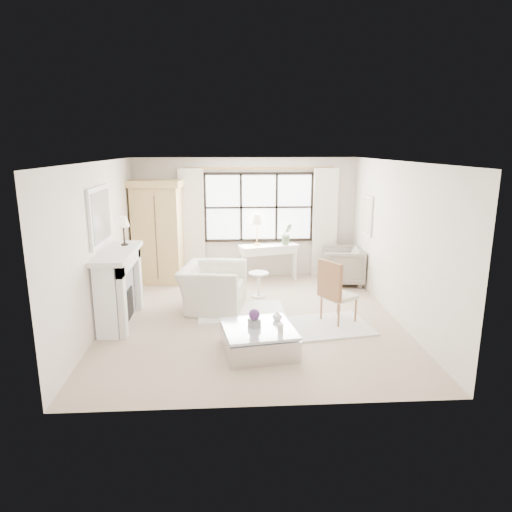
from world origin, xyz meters
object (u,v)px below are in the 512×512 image
Objects in this scene: console_table at (268,262)px; club_armchair at (213,287)px; armoire at (158,231)px; coffee_table at (258,340)px.

club_armchair is (-1.19, -1.81, 0.00)m from console_table.
armoire reaches higher than club_armchair.
console_table reaches higher than coffee_table.
console_table is at bearing 73.89° from coffee_table.
armoire is 1.63× the size of console_table.
armoire is 1.96× the size of coffee_table.
coffee_table is at bearing -148.78° from club_armchair.
coffee_table is at bearing -55.36° from armoire.
coffee_table is (1.95, -3.67, -0.96)m from armoire.
club_armchair is (1.23, -1.76, -0.74)m from armoire.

